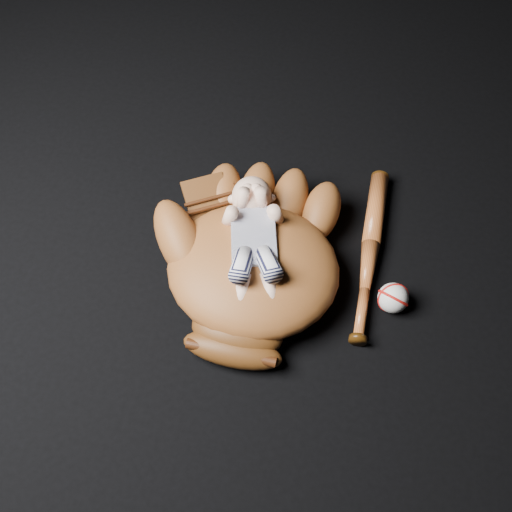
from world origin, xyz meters
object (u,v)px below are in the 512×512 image
baseball_bat (370,254)px  baseball_glove (253,264)px  newborn_baby (254,247)px  baseball (393,298)px

baseball_bat → baseball_glove: bearing=-155.0°
newborn_baby → baseball_bat: bearing=9.0°
baseball_glove → baseball: (0.31, 0.00, -0.05)m
newborn_baby → baseball: (0.31, -0.01, -0.10)m
newborn_baby → baseball: newborn_baby is taller
baseball → baseball_glove: bearing=-179.4°
baseball_bat → baseball: 0.13m
baseball_bat → baseball: (0.06, -0.11, 0.01)m
newborn_baby → baseball_bat: 0.29m
baseball_glove → baseball: baseball_glove is taller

